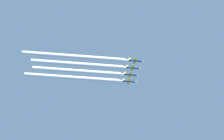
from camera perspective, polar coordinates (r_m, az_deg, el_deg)
name	(u,v)px	position (r m, az deg, el deg)	size (l,w,h in m)	color
jet_far_left	(130,81)	(436.71, 1.68, -1.10)	(7.62, 11.10, 2.67)	navy
jet_inner_left	(131,75)	(428.51, 1.82, -0.46)	(7.62, 11.10, 2.67)	navy
jet_center	(133,68)	(420.69, 2.05, 0.19)	(7.62, 11.10, 2.67)	navy
jet_inner_right	(136,61)	(412.87, 2.29, 0.87)	(7.62, 11.10, 2.67)	navy
smoke_trail_far_left	(74,78)	(432.64, -3.62, -0.73)	(2.60, 70.90, 2.60)	white
smoke_trail_inner_left	(79,71)	(424.58, -3.19, -0.10)	(2.60, 64.95, 2.60)	white
smoke_trail_center	(79,64)	(416.63, -3.15, 0.57)	(2.60, 66.40, 2.60)	white
smoke_trail_inner_right	(76,56)	(408.52, -3.44, 1.29)	(2.60, 72.67, 2.60)	white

